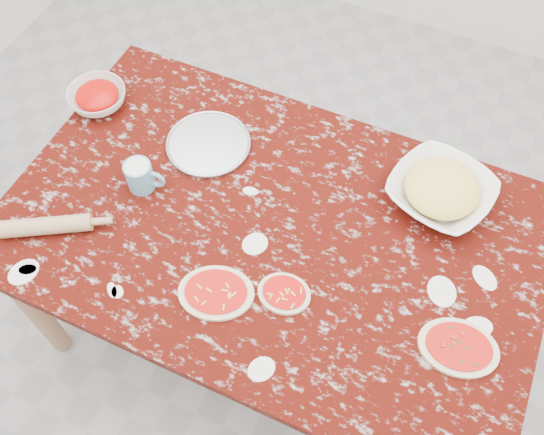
{
  "coord_description": "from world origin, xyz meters",
  "views": [
    {
      "loc": [
        0.38,
        -0.84,
        2.26
      ],
      "look_at": [
        0.0,
        0.0,
        0.8
      ],
      "focal_mm": 39.22,
      "sensor_mm": 36.0,
      "label": 1
    }
  ],
  "objects_px": {
    "flour_mug": "(141,176)",
    "rolling_pin": "(46,226)",
    "cheese_bowl": "(440,192)",
    "worktable": "(272,240)",
    "pizza_tray": "(208,144)",
    "sauce_bowl": "(98,98)"
  },
  "relations": [
    {
      "from": "pizza_tray",
      "to": "rolling_pin",
      "type": "bearing_deg",
      "value": -120.08
    },
    {
      "from": "sauce_bowl",
      "to": "cheese_bowl",
      "type": "bearing_deg",
      "value": 4.73
    },
    {
      "from": "rolling_pin",
      "to": "cheese_bowl",
      "type": "bearing_deg",
      "value": 29.97
    },
    {
      "from": "pizza_tray",
      "to": "cheese_bowl",
      "type": "bearing_deg",
      "value": 8.0
    },
    {
      "from": "cheese_bowl",
      "to": "rolling_pin",
      "type": "relative_size",
      "value": 1.15
    },
    {
      "from": "pizza_tray",
      "to": "sauce_bowl",
      "type": "height_order",
      "value": "sauce_bowl"
    },
    {
      "from": "worktable",
      "to": "flour_mug",
      "type": "distance_m",
      "value": 0.45
    },
    {
      "from": "pizza_tray",
      "to": "cheese_bowl",
      "type": "height_order",
      "value": "cheese_bowl"
    },
    {
      "from": "worktable",
      "to": "rolling_pin",
      "type": "bearing_deg",
      "value": -154.35
    },
    {
      "from": "flour_mug",
      "to": "sauce_bowl",
      "type": "bearing_deg",
      "value": 143.39
    },
    {
      "from": "worktable",
      "to": "sauce_bowl",
      "type": "xyz_separation_m",
      "value": [
        -0.74,
        0.2,
        0.11
      ]
    },
    {
      "from": "sauce_bowl",
      "to": "cheese_bowl",
      "type": "xyz_separation_m",
      "value": [
        1.16,
        0.1,
        0.01
      ]
    },
    {
      "from": "flour_mug",
      "to": "cheese_bowl",
      "type": "bearing_deg",
      "value": 21.26
    },
    {
      "from": "worktable",
      "to": "sauce_bowl",
      "type": "distance_m",
      "value": 0.78
    },
    {
      "from": "pizza_tray",
      "to": "flour_mug",
      "type": "distance_m",
      "value": 0.25
    },
    {
      "from": "flour_mug",
      "to": "rolling_pin",
      "type": "relative_size",
      "value": 0.48
    },
    {
      "from": "pizza_tray",
      "to": "sauce_bowl",
      "type": "relative_size",
      "value": 1.38
    },
    {
      "from": "worktable",
      "to": "rolling_pin",
      "type": "xyz_separation_m",
      "value": [
        -0.6,
        -0.29,
        0.11
      ]
    },
    {
      "from": "sauce_bowl",
      "to": "cheese_bowl",
      "type": "distance_m",
      "value": 1.17
    },
    {
      "from": "cheese_bowl",
      "to": "pizza_tray",
      "type": "bearing_deg",
      "value": -172.0
    },
    {
      "from": "sauce_bowl",
      "to": "cheese_bowl",
      "type": "relative_size",
      "value": 0.65
    },
    {
      "from": "pizza_tray",
      "to": "sauce_bowl",
      "type": "bearing_deg",
      "value": 178.97
    }
  ]
}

